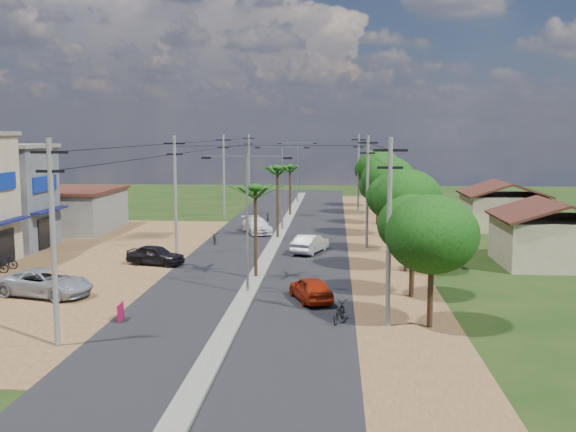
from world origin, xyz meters
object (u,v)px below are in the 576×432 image
car_red_near (311,289)px  car_silver_mid (310,244)px  car_white_far (257,226)px  moto_rider_east (339,312)px  car_parked_silver (46,284)px  car_parked_dark (156,255)px  roadside_sign (121,313)px

car_red_near → car_silver_mid: bearing=-106.8°
car_white_far → moto_rider_east: 29.51m
car_silver_mid → car_parked_silver: (-14.34, -14.76, 0.04)m
car_red_near → car_parked_dark: size_ratio=0.99×
car_parked_dark → roadside_sign: (2.00, -13.93, -0.25)m
car_silver_mid → moto_rider_east: size_ratio=2.25×
roadside_sign → car_parked_dark: bearing=93.9°
car_silver_mid → car_parked_dark: car_silver_mid is taller
car_silver_mid → car_parked_silver: car_parked_silver is taller
car_parked_silver → car_red_near: bearing=-74.4°
car_red_near → car_silver_mid: car_silver_mid is taller
car_red_near → car_parked_dark: (-11.17, 9.37, 0.01)m
car_red_near → car_parked_silver: 14.94m
car_white_far → car_parked_dark: bearing=-131.4°
car_white_far → car_parked_silver: 26.12m
roadside_sign → car_white_far: bearing=79.3°
car_silver_mid → roadside_sign: size_ratio=4.05×
car_white_far → car_parked_silver: size_ratio=0.89×
car_parked_silver → car_silver_mid: bearing=-28.5°
car_parked_silver → car_parked_dark: bearing=-6.3°
car_silver_mid → moto_rider_east: car_silver_mid is taller
car_parked_silver → moto_rider_east: (16.47, -4.07, -0.25)m
car_parked_silver → moto_rider_east: car_parked_silver is taller
car_silver_mid → car_red_near: bearing=111.9°
moto_rider_east → roadside_sign: 10.71m
car_white_far → car_parked_silver: bearing=-132.4°
car_silver_mid → moto_rider_east: bearing=116.0°
car_red_near → moto_rider_east: car_red_near is taller
car_white_far → car_parked_silver: (-9.07, -24.50, 0.05)m
moto_rider_east → roadside_sign: (-10.70, -0.52, -0.07)m
car_parked_dark → car_silver_mid: bearing=-48.5°
car_silver_mid → car_parked_silver: 20.58m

